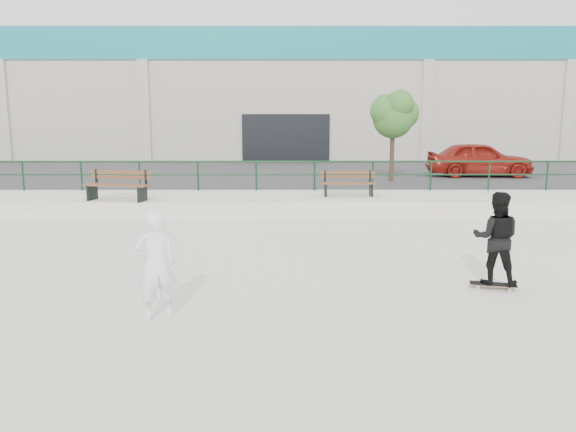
{
  "coord_description": "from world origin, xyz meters",
  "views": [
    {
      "loc": [
        0.04,
        -8.39,
        2.95
      ],
      "look_at": [
        0.07,
        2.0,
        1.14
      ],
      "focal_mm": 35.0,
      "sensor_mm": 36.0,
      "label": 1
    }
  ],
  "objects_px": {
    "bench_left": "(118,186)",
    "tree": "(394,113)",
    "standing_skater": "(496,238)",
    "seated_skater": "(156,265)",
    "red_car": "(479,159)",
    "bench_right": "(348,184)",
    "skateboard": "(493,285)"
  },
  "relations": [
    {
      "from": "bench_left",
      "to": "tree",
      "type": "height_order",
      "value": "tree"
    },
    {
      "from": "bench_left",
      "to": "standing_skater",
      "type": "distance_m",
      "value": 11.43
    },
    {
      "from": "seated_skater",
      "to": "red_car",
      "type": "bearing_deg",
      "value": -144.2
    },
    {
      "from": "tree",
      "to": "bench_right",
      "type": "bearing_deg",
      "value": -117.06
    },
    {
      "from": "red_car",
      "to": "standing_skater",
      "type": "xyz_separation_m",
      "value": [
        -4.61,
        -14.52,
        -0.33
      ]
    },
    {
      "from": "red_car",
      "to": "skateboard",
      "type": "height_order",
      "value": "red_car"
    },
    {
      "from": "standing_skater",
      "to": "bench_left",
      "type": "bearing_deg",
      "value": -22.26
    },
    {
      "from": "red_car",
      "to": "standing_skater",
      "type": "distance_m",
      "value": 15.24
    },
    {
      "from": "red_car",
      "to": "tree",
      "type": "bearing_deg",
      "value": 118.22
    },
    {
      "from": "bench_right",
      "to": "red_car",
      "type": "height_order",
      "value": "red_car"
    },
    {
      "from": "bench_left",
      "to": "skateboard",
      "type": "relative_size",
      "value": 2.55
    },
    {
      "from": "bench_right",
      "to": "seated_skater",
      "type": "height_order",
      "value": "seated_skater"
    },
    {
      "from": "red_car",
      "to": "seated_skater",
      "type": "height_order",
      "value": "red_car"
    },
    {
      "from": "bench_right",
      "to": "red_car",
      "type": "xyz_separation_m",
      "value": [
        6.27,
        6.18,
        0.34
      ]
    },
    {
      "from": "tree",
      "to": "standing_skater",
      "type": "distance_m",
      "value": 12.86
    },
    {
      "from": "seated_skater",
      "to": "standing_skater",
      "type": "bearing_deg",
      "value": 173.13
    },
    {
      "from": "seated_skater",
      "to": "skateboard",
      "type": "bearing_deg",
      "value": 173.13
    },
    {
      "from": "red_car",
      "to": "bench_left",
      "type": "bearing_deg",
      "value": 121.74
    },
    {
      "from": "red_car",
      "to": "seated_skater",
      "type": "relative_size",
      "value": 2.62
    },
    {
      "from": "bench_left",
      "to": "skateboard",
      "type": "xyz_separation_m",
      "value": [
        8.74,
        -7.37,
        -0.88
      ]
    },
    {
      "from": "tree",
      "to": "seated_skater",
      "type": "relative_size",
      "value": 2.14
    },
    {
      "from": "bench_left",
      "to": "red_car",
      "type": "bearing_deg",
      "value": 40.18
    },
    {
      "from": "bench_right",
      "to": "tree",
      "type": "bearing_deg",
      "value": 62.18
    },
    {
      "from": "bench_right",
      "to": "red_car",
      "type": "distance_m",
      "value": 8.82
    },
    {
      "from": "tree",
      "to": "standing_skater",
      "type": "bearing_deg",
      "value": -92.45
    },
    {
      "from": "red_car",
      "to": "bench_right",
      "type": "bearing_deg",
      "value": 138.14
    },
    {
      "from": "bench_left",
      "to": "red_car",
      "type": "height_order",
      "value": "red_car"
    },
    {
      "from": "bench_right",
      "to": "red_car",
      "type": "relative_size",
      "value": 0.4
    },
    {
      "from": "tree",
      "to": "skateboard",
      "type": "xyz_separation_m",
      "value": [
        -0.54,
        -12.65,
        -3.08
      ]
    },
    {
      "from": "skateboard",
      "to": "standing_skater",
      "type": "height_order",
      "value": "standing_skater"
    },
    {
      "from": "skateboard",
      "to": "standing_skater",
      "type": "relative_size",
      "value": 0.5
    },
    {
      "from": "red_car",
      "to": "skateboard",
      "type": "xyz_separation_m",
      "value": [
        -4.61,
        -14.52,
        -1.17
      ]
    }
  ]
}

